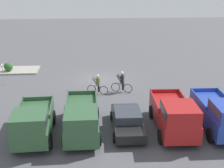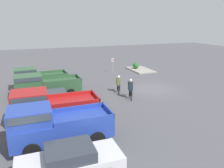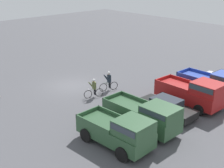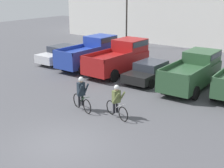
{
  "view_description": "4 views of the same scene",
  "coord_description": "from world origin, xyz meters",
  "px_view_note": "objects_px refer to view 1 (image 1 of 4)",
  "views": [
    {
      "loc": [
        0.59,
        26.98,
        9.28
      ],
      "look_at": [
        -0.86,
        4.59,
        1.2
      ],
      "focal_mm": 50.0,
      "sensor_mm": 36.0,
      "label": 1
    },
    {
      "loc": [
        -17.99,
        11.27,
        6.42
      ],
      "look_at": [
        -0.86,
        4.59,
        1.2
      ],
      "focal_mm": 35.0,
      "sensor_mm": 36.0,
      "label": 2
    },
    {
      "loc": [
        15.67,
        22.26,
        10.28
      ],
      "look_at": [
        -0.86,
        4.59,
        1.2
      ],
      "focal_mm": 50.0,
      "sensor_mm": 36.0,
      "label": 3
    },
    {
      "loc": [
        8.26,
        -7.8,
        6.07
      ],
      "look_at": [
        -0.86,
        4.59,
        1.2
      ],
      "focal_mm": 50.0,
      "sensor_mm": 36.0,
      "label": 4
    }
  ],
  "objects_px": {
    "sedan_1": "(127,120)",
    "cyclist_1": "(122,82)",
    "pickup_truck_1": "(175,115)",
    "fire_lane_sign": "(3,72)",
    "pickup_truck_2": "(82,118)",
    "cyclist_0": "(98,84)",
    "shrub": "(8,67)",
    "pickup_truck_0": "(220,114)",
    "pickup_truck_3": "(33,122)"
  },
  "relations": [
    {
      "from": "pickup_truck_1",
      "to": "pickup_truck_2",
      "type": "relative_size",
      "value": 0.98
    },
    {
      "from": "shrub",
      "to": "pickup_truck_1",
      "type": "bearing_deg",
      "value": 135.08
    },
    {
      "from": "pickup_truck_2",
      "to": "cyclist_1",
      "type": "relative_size",
      "value": 3.12
    },
    {
      "from": "pickup_truck_3",
      "to": "cyclist_1",
      "type": "height_order",
      "value": "pickup_truck_3"
    },
    {
      "from": "pickup_truck_1",
      "to": "cyclist_0",
      "type": "relative_size",
      "value": 3.24
    },
    {
      "from": "cyclist_0",
      "to": "sedan_1",
      "type": "bearing_deg",
      "value": 105.09
    },
    {
      "from": "shrub",
      "to": "sedan_1",
      "type": "bearing_deg",
      "value": 129.37
    },
    {
      "from": "pickup_truck_3",
      "to": "cyclist_0",
      "type": "relative_size",
      "value": 2.99
    },
    {
      "from": "cyclist_1",
      "to": "pickup_truck_0",
      "type": "bearing_deg",
      "value": 126.93
    },
    {
      "from": "pickup_truck_0",
      "to": "pickup_truck_3",
      "type": "distance_m",
      "value": 11.18
    },
    {
      "from": "cyclist_0",
      "to": "cyclist_1",
      "type": "height_order",
      "value": "cyclist_1"
    },
    {
      "from": "pickup_truck_0",
      "to": "pickup_truck_1",
      "type": "xyz_separation_m",
      "value": [
        2.81,
        -0.01,
        0.0
      ]
    },
    {
      "from": "pickup_truck_3",
      "to": "cyclist_0",
      "type": "height_order",
      "value": "pickup_truck_3"
    },
    {
      "from": "pickup_truck_2",
      "to": "cyclist_0",
      "type": "bearing_deg",
      "value": -99.46
    },
    {
      "from": "pickup_truck_1",
      "to": "cyclist_1",
      "type": "bearing_deg",
      "value": -70.44
    },
    {
      "from": "cyclist_0",
      "to": "cyclist_1",
      "type": "bearing_deg",
      "value": -171.41
    },
    {
      "from": "sedan_1",
      "to": "fire_lane_sign",
      "type": "bearing_deg",
      "value": -42.11
    },
    {
      "from": "pickup_truck_0",
      "to": "fire_lane_sign",
      "type": "distance_m",
      "value": 18.0
    },
    {
      "from": "pickup_truck_1",
      "to": "pickup_truck_3",
      "type": "height_order",
      "value": "pickup_truck_1"
    },
    {
      "from": "pickup_truck_1",
      "to": "fire_lane_sign",
      "type": "distance_m",
      "value": 15.66
    },
    {
      "from": "sedan_1",
      "to": "pickup_truck_3",
      "type": "height_order",
      "value": "pickup_truck_3"
    },
    {
      "from": "pickup_truck_0",
      "to": "cyclist_0",
      "type": "height_order",
      "value": "pickup_truck_0"
    },
    {
      "from": "sedan_1",
      "to": "pickup_truck_2",
      "type": "height_order",
      "value": "pickup_truck_2"
    },
    {
      "from": "pickup_truck_2",
      "to": "fire_lane_sign",
      "type": "height_order",
      "value": "pickup_truck_2"
    },
    {
      "from": "sedan_1",
      "to": "pickup_truck_3",
      "type": "distance_m",
      "value": 5.66
    },
    {
      "from": "pickup_truck_2",
      "to": "pickup_truck_3",
      "type": "height_order",
      "value": "pickup_truck_3"
    },
    {
      "from": "sedan_1",
      "to": "cyclist_1",
      "type": "height_order",
      "value": "cyclist_1"
    },
    {
      "from": "sedan_1",
      "to": "shrub",
      "type": "distance_m",
      "value": 16.21
    },
    {
      "from": "pickup_truck_2",
      "to": "fire_lane_sign",
      "type": "xyz_separation_m",
      "value": [
        6.99,
        -9.22,
        0.13
      ]
    },
    {
      "from": "cyclist_1",
      "to": "shrub",
      "type": "height_order",
      "value": "cyclist_1"
    },
    {
      "from": "pickup_truck_0",
      "to": "pickup_truck_3",
      "type": "xyz_separation_m",
      "value": [
        11.18,
        0.31,
        -0.05
      ]
    },
    {
      "from": "pickup_truck_1",
      "to": "cyclist_1",
      "type": "distance_m",
      "value": 7.5
    },
    {
      "from": "pickup_truck_3",
      "to": "fire_lane_sign",
      "type": "relative_size",
      "value": 2.5
    },
    {
      "from": "pickup_truck_3",
      "to": "fire_lane_sign",
      "type": "xyz_separation_m",
      "value": [
        4.2,
        -9.67,
        0.09
      ]
    },
    {
      "from": "sedan_1",
      "to": "fire_lane_sign",
      "type": "height_order",
      "value": "fire_lane_sign"
    },
    {
      "from": "pickup_truck_2",
      "to": "sedan_1",
      "type": "bearing_deg",
      "value": -172.14
    },
    {
      "from": "cyclist_0",
      "to": "fire_lane_sign",
      "type": "bearing_deg",
      "value": -17.69
    },
    {
      "from": "cyclist_1",
      "to": "fire_lane_sign",
      "type": "height_order",
      "value": "fire_lane_sign"
    },
    {
      "from": "sedan_1",
      "to": "pickup_truck_3",
      "type": "bearing_deg",
      "value": 8.46
    },
    {
      "from": "pickup_truck_1",
      "to": "shrub",
      "type": "xyz_separation_m",
      "value": [
        13.07,
        -13.03,
        -0.61
      ]
    },
    {
      "from": "sedan_1",
      "to": "cyclist_1",
      "type": "bearing_deg",
      "value": -92.45
    },
    {
      "from": "pickup_truck_2",
      "to": "cyclist_0",
      "type": "distance_m",
      "value": 6.74
    },
    {
      "from": "pickup_truck_0",
      "to": "shrub",
      "type": "distance_m",
      "value": 20.56
    },
    {
      "from": "cyclist_1",
      "to": "shrub",
      "type": "bearing_deg",
      "value": -29.49
    },
    {
      "from": "pickup_truck_3",
      "to": "cyclist_1",
      "type": "xyz_separation_m",
      "value": [
        -5.86,
        -7.39,
        -0.25
      ]
    },
    {
      "from": "pickup_truck_3",
      "to": "fire_lane_sign",
      "type": "bearing_deg",
      "value": -66.52
    },
    {
      "from": "sedan_1",
      "to": "pickup_truck_0",
      "type": "bearing_deg",
      "value": 174.72
    },
    {
      "from": "pickup_truck_0",
      "to": "shrub",
      "type": "bearing_deg",
      "value": -39.41
    },
    {
      "from": "pickup_truck_2",
      "to": "shrub",
      "type": "xyz_separation_m",
      "value": [
        7.49,
        -12.91,
        -0.52
      ]
    },
    {
      "from": "cyclist_0",
      "to": "shrub",
      "type": "distance_m",
      "value": 10.64
    }
  ]
}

